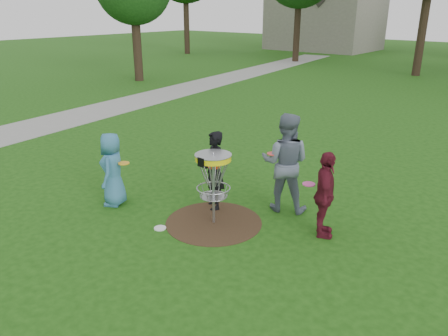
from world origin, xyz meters
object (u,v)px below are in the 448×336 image
Objects in this scene: player_blue at (113,169)px; player_maroon at (325,195)px; player_black at (214,171)px; disc_golf_basket at (213,171)px; player_grey at (285,163)px.

player_blue is 0.97× the size of player_maroon.
player_blue is at bearing 83.10° from player_maroon.
player_black is 0.70m from disc_golf_basket.
player_grey is 1.41× the size of disc_golf_basket.
player_maroon is (3.87, 1.50, 0.02)m from player_blue.
player_blue is 0.77× the size of player_grey.
player_maroon is 1.99m from disc_golf_basket.
player_grey is (2.77, 1.98, 0.23)m from player_blue.
player_grey reaches higher than player_blue.
player_maroon is (1.11, -0.48, -0.20)m from player_grey.
player_blue is at bearing -162.90° from disc_golf_basket.
player_grey is at bearing 38.41° from player_maroon.
player_blue is 1.08× the size of disc_golf_basket.
player_grey is at bearing 74.06° from player_black.
player_grey is (1.09, 0.82, 0.19)m from player_black.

